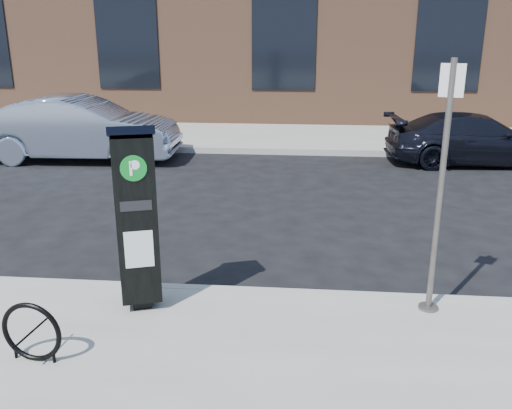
# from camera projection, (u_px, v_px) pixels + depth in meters

# --- Properties ---
(ground) EXTENTS (120.00, 120.00, 0.00)m
(ground) POSITION_uv_depth(u_px,v_px,m) (235.00, 300.00, 6.27)
(ground) COLOR black
(ground) RESTS_ON ground
(sidewalk_far) EXTENTS (60.00, 12.00, 0.15)m
(sidewalk_far) POSITION_uv_depth(u_px,v_px,m) (285.00, 118.00, 19.54)
(sidewalk_far) COLOR gray
(sidewalk_far) RESTS_ON ground
(curb_near) EXTENTS (60.00, 0.12, 0.16)m
(curb_near) POSITION_uv_depth(u_px,v_px,m) (235.00, 295.00, 6.23)
(curb_near) COLOR #9E9B93
(curb_near) RESTS_ON ground
(curb_far) EXTENTS (60.00, 0.12, 0.16)m
(curb_far) POSITION_uv_depth(u_px,v_px,m) (275.00, 151.00, 13.86)
(curb_far) COLOR #9E9B93
(curb_far) RESTS_ON ground
(building) EXTENTS (28.00, 10.05, 8.25)m
(building) POSITION_uv_depth(u_px,v_px,m) (290.00, 2.00, 21.17)
(building) COLOR brown
(building) RESTS_ON ground
(parking_kiosk) EXTENTS (0.55, 0.52, 1.96)m
(parking_kiosk) POSITION_uv_depth(u_px,v_px,m) (137.00, 216.00, 5.53)
(parking_kiosk) COLOR black
(parking_kiosk) RESTS_ON sidewalk_near
(sign_pole) EXTENTS (0.22, 0.21, 2.58)m
(sign_pole) POSITION_uv_depth(u_px,v_px,m) (440.00, 193.00, 5.37)
(sign_pole) COLOR #544E4A
(sign_pole) RESTS_ON sidewalk_near
(bike_rack) EXTENTS (0.57, 0.11, 0.57)m
(bike_rack) POSITION_uv_depth(u_px,v_px,m) (32.00, 332.00, 4.76)
(bike_rack) COLOR black
(bike_rack) RESTS_ON sidewalk_near
(car_silver) EXTENTS (4.73, 1.82, 1.54)m
(car_silver) POSITION_uv_depth(u_px,v_px,m) (81.00, 129.00, 13.03)
(car_silver) COLOR #808DA3
(car_silver) RESTS_ON ground
(car_dark) EXTENTS (4.19, 1.92, 1.19)m
(car_dark) POSITION_uv_depth(u_px,v_px,m) (475.00, 139.00, 12.70)
(car_dark) COLOR black
(car_dark) RESTS_ON ground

